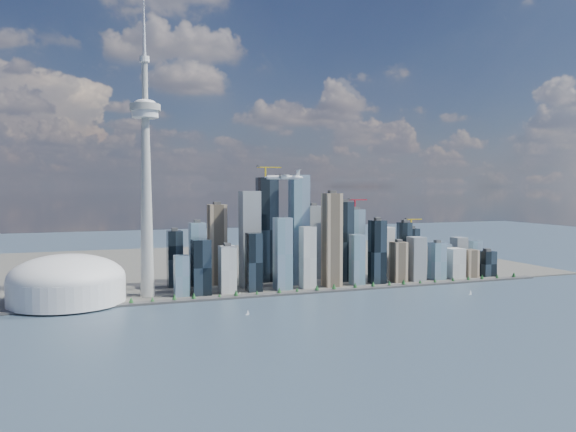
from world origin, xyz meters
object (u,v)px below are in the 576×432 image
object	(u,v)px
needle_tower	(146,172)
sailboat_west	(248,313)
dome_stadium	(67,282)
sailboat_east	(470,293)
airplane	(284,177)

from	to	relation	value
needle_tower	sailboat_west	bearing A→B (deg)	-55.32
dome_stadium	sailboat_east	size ratio (longest dim) A/B	20.84
needle_tower	sailboat_east	xyz separation A→B (m)	(591.18, -181.32, -232.76)
needle_tower	sailboat_east	size ratio (longest dim) A/B	57.36
dome_stadium	sailboat_east	bearing A→B (deg)	-13.19
needle_tower	sailboat_east	world-z (taller)	needle_tower
needle_tower	dome_stadium	xyz separation A→B (m)	(-140.00, -10.00, -196.40)
sailboat_west	sailboat_east	xyz separation A→B (m)	(452.43, 19.22, 0.16)
dome_stadium	sailboat_east	xyz separation A→B (m)	(731.18, -171.32, -36.36)
dome_stadium	sailboat_west	distance (m)	339.62
airplane	sailboat_west	xyz separation A→B (m)	(-98.67, -102.70, -223.89)
needle_tower	dome_stadium	distance (m)	241.40
dome_stadium	airplane	xyz separation A→B (m)	(377.42, -87.83, 187.37)
dome_stadium	airplane	bearing A→B (deg)	-13.10
needle_tower	sailboat_west	size ratio (longest dim) A/B	60.53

